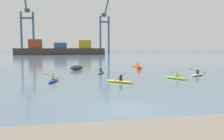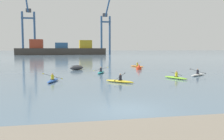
{
  "view_description": "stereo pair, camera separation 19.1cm",
  "coord_description": "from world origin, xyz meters",
  "px_view_note": "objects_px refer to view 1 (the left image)",
  "views": [
    {
      "loc": [
        -3.95,
        -13.73,
        3.58
      ],
      "look_at": [
        2.94,
        19.48,
        0.6
      ],
      "focal_mm": 39.71,
      "sensor_mm": 36.0,
      "label": 1
    },
    {
      "loc": [
        -3.77,
        -13.77,
        3.58
      ],
      "look_at": [
        2.94,
        19.48,
        0.6
      ],
      "focal_mm": 39.71,
      "sensor_mm": 36.0,
      "label": 2
    }
  ],
  "objects_px": {
    "channel_buoy": "(139,68)",
    "kayak_blue": "(53,80)",
    "kayak_yellow": "(120,81)",
    "gantry_crane_west": "(27,25)",
    "capsized_dinghy": "(76,68)",
    "kayak_orange": "(137,66)",
    "kayak_white": "(198,74)",
    "gantry_crane_west_mid": "(105,28)",
    "container_barge": "(60,50)",
    "kayak_lime": "(176,77)",
    "kayak_teal": "(101,72)"
  },
  "relations": [
    {
      "from": "kayak_yellow",
      "to": "capsized_dinghy",
      "type": "bearing_deg",
      "value": 102.34
    },
    {
      "from": "kayak_blue",
      "to": "kayak_lime",
      "type": "relative_size",
      "value": 1.02
    },
    {
      "from": "capsized_dinghy",
      "to": "kayak_blue",
      "type": "height_order",
      "value": "kayak_blue"
    },
    {
      "from": "gantry_crane_west_mid",
      "to": "channel_buoy",
      "type": "distance_m",
      "value": 113.63
    },
    {
      "from": "container_barge",
      "to": "kayak_lime",
      "type": "distance_m",
      "value": 113.93
    },
    {
      "from": "channel_buoy",
      "to": "kayak_blue",
      "type": "height_order",
      "value": "channel_buoy"
    },
    {
      "from": "kayak_white",
      "to": "kayak_orange",
      "type": "distance_m",
      "value": 16.59
    },
    {
      "from": "gantry_crane_west",
      "to": "kayak_white",
      "type": "relative_size",
      "value": 11.75
    },
    {
      "from": "kayak_orange",
      "to": "gantry_crane_west",
      "type": "bearing_deg",
      "value": 107.18
    },
    {
      "from": "kayak_yellow",
      "to": "kayak_white",
      "type": "bearing_deg",
      "value": 19.97
    },
    {
      "from": "channel_buoy",
      "to": "kayak_teal",
      "type": "distance_m",
      "value": 8.49
    },
    {
      "from": "capsized_dinghy",
      "to": "kayak_blue",
      "type": "bearing_deg",
      "value": -103.34
    },
    {
      "from": "capsized_dinghy",
      "to": "kayak_orange",
      "type": "height_order",
      "value": "kayak_orange"
    },
    {
      "from": "gantry_crane_west",
      "to": "kayak_orange",
      "type": "xyz_separation_m",
      "value": [
        33.09,
        -107.0,
        -17.13
      ]
    },
    {
      "from": "gantry_crane_west_mid",
      "to": "kayak_blue",
      "type": "relative_size",
      "value": 9.25
    },
    {
      "from": "gantry_crane_west_mid",
      "to": "kayak_orange",
      "type": "xyz_separation_m",
      "value": [
        -12.5,
        -105.72,
        -15.88
      ]
    },
    {
      "from": "gantry_crane_west",
      "to": "kayak_white",
      "type": "height_order",
      "value": "gantry_crane_west"
    },
    {
      "from": "kayak_blue",
      "to": "kayak_orange",
      "type": "height_order",
      "value": "kayak_orange"
    },
    {
      "from": "channel_buoy",
      "to": "kayak_lime",
      "type": "relative_size",
      "value": 0.3
    },
    {
      "from": "kayak_lime",
      "to": "kayak_orange",
      "type": "distance_m",
      "value": 18.69
    },
    {
      "from": "container_barge",
      "to": "kayak_teal",
      "type": "distance_m",
      "value": 105.18
    },
    {
      "from": "kayak_teal",
      "to": "kayak_blue",
      "type": "xyz_separation_m",
      "value": [
        -6.46,
        -7.93,
        0.0
      ]
    },
    {
      "from": "kayak_white",
      "to": "kayak_orange",
      "type": "xyz_separation_m",
      "value": [
        -3.25,
        16.27,
        0.0
      ]
    },
    {
      "from": "capsized_dinghy",
      "to": "channel_buoy",
      "type": "relative_size",
      "value": 2.78
    },
    {
      "from": "container_barge",
      "to": "kayak_orange",
      "type": "bearing_deg",
      "value": -81.34
    },
    {
      "from": "gantry_crane_west",
      "to": "kayak_blue",
      "type": "height_order",
      "value": "gantry_crane_west"
    },
    {
      "from": "kayak_blue",
      "to": "kayak_orange",
      "type": "relative_size",
      "value": 1.06
    },
    {
      "from": "kayak_teal",
      "to": "kayak_yellow",
      "type": "xyz_separation_m",
      "value": [
        0.45,
        -9.88,
        0.0
      ]
    },
    {
      "from": "gantry_crane_west",
      "to": "kayak_blue",
      "type": "distance_m",
      "value": 127.91
    },
    {
      "from": "kayak_orange",
      "to": "capsized_dinghy",
      "type": "bearing_deg",
      "value": -160.0
    },
    {
      "from": "kayak_white",
      "to": "kayak_yellow",
      "type": "bearing_deg",
      "value": -160.03
    },
    {
      "from": "channel_buoy",
      "to": "kayak_blue",
      "type": "distance_m",
      "value": 18.49
    },
    {
      "from": "gantry_crane_west",
      "to": "kayak_yellow",
      "type": "relative_size",
      "value": 13.05
    },
    {
      "from": "gantry_crane_west",
      "to": "capsized_dinghy",
      "type": "relative_size",
      "value": 13.27
    },
    {
      "from": "container_barge",
      "to": "capsized_dinghy",
      "type": "distance_m",
      "value": 98.78
    },
    {
      "from": "kayak_orange",
      "to": "kayak_teal",
      "type": "bearing_deg",
      "value": -129.36
    },
    {
      "from": "gantry_crane_west_mid",
      "to": "kayak_white",
      "type": "relative_size",
      "value": 10.13
    },
    {
      "from": "gantry_crane_west_mid",
      "to": "container_barge",
      "type": "bearing_deg",
      "value": -157.26
    },
    {
      "from": "kayak_yellow",
      "to": "gantry_crane_west",
      "type": "bearing_deg",
      "value": 101.05
    },
    {
      "from": "channel_buoy",
      "to": "kayak_blue",
      "type": "xyz_separation_m",
      "value": [
        -13.6,
        -12.52,
        -0.19
      ]
    },
    {
      "from": "capsized_dinghy",
      "to": "kayak_orange",
      "type": "relative_size",
      "value": 0.85
    },
    {
      "from": "container_barge",
      "to": "kayak_yellow",
      "type": "xyz_separation_m",
      "value": [
        6.19,
        -114.87,
        -2.61
      ]
    },
    {
      "from": "kayak_yellow",
      "to": "kayak_lime",
      "type": "xyz_separation_m",
      "value": [
        7.19,
        1.77,
        0.0
      ]
    },
    {
      "from": "channel_buoy",
      "to": "kayak_orange",
      "type": "xyz_separation_m",
      "value": [
        1.51,
        5.95,
        -0.19
      ]
    },
    {
      "from": "capsized_dinghy",
      "to": "kayak_teal",
      "type": "xyz_separation_m",
      "value": [
        3.09,
        -6.27,
        -0.18
      ]
    },
    {
      "from": "gantry_crane_west_mid",
      "to": "kayak_yellow",
      "type": "xyz_separation_m",
      "value": [
        -20.71,
        -126.14,
        -15.88
      ]
    },
    {
      "from": "kayak_teal",
      "to": "gantry_crane_west",
      "type": "bearing_deg",
      "value": 101.74
    },
    {
      "from": "gantry_crane_west_mid",
      "to": "kayak_blue",
      "type": "height_order",
      "value": "gantry_crane_west_mid"
    },
    {
      "from": "gantry_crane_west_mid",
      "to": "kayak_lime",
      "type": "bearing_deg",
      "value": -96.2
    },
    {
      "from": "container_barge",
      "to": "kayak_lime",
      "type": "xyz_separation_m",
      "value": [
        13.38,
        -113.11,
        -2.61
      ]
    }
  ]
}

